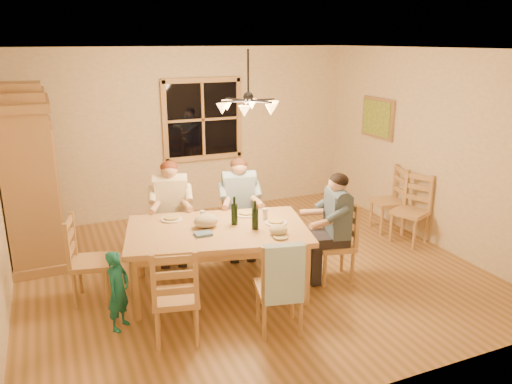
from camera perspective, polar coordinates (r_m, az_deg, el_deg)
name	(u,v)px	position (r m, az deg, el deg)	size (l,w,h in m)	color
floor	(249,269)	(6.41, -0.80, -8.84)	(5.50, 5.50, 0.00)	brown
ceiling	(248,49)	(5.77, -0.91, 16.05)	(5.50, 5.00, 0.02)	white
wall_back	(191,132)	(8.27, -7.47, 6.80)	(5.50, 0.02, 2.70)	#BFB087
wall_right	(430,148)	(7.41, 19.30, 4.80)	(0.02, 5.00, 2.70)	#BFB087
window	(203,120)	(8.26, -6.11, 8.24)	(1.30, 0.06, 1.30)	black
painting	(377,118)	(8.26, 13.71, 8.20)	(0.06, 0.78, 0.64)	olive
chandelier	(248,105)	(5.82, -0.89, 9.90)	(0.77, 0.68, 0.71)	black
armoire	(32,181)	(7.03, -24.27, 1.15)	(0.66, 1.40, 2.30)	olive
dining_table	(218,236)	(5.69, -4.42, -5.04)	(2.24, 1.65, 0.76)	tan
chair_far_left	(173,237)	(6.69, -9.51, -5.13)	(0.52, 0.51, 0.99)	#9F7746
chair_far_right	(240,233)	(6.75, -1.87, -4.69)	(0.52, 0.51, 0.99)	#9F7746
chair_near_left	(176,311)	(4.98, -9.08, -13.32)	(0.52, 0.51, 0.99)	#9F7746
chair_near_right	(279,302)	(5.08, 2.63, -12.44)	(0.52, 0.51, 0.99)	#9F7746
chair_end_left	(93,275)	(5.89, -18.17, -8.98)	(0.51, 0.52, 0.99)	#9F7746
chair_end_right	(334,256)	(6.12, 8.90, -7.26)	(0.51, 0.52, 0.99)	#9F7746
adult_woman	(171,198)	(6.51, -9.74, -0.73)	(0.46, 0.49, 0.87)	beige
adult_plaid_man	(239,195)	(6.57, -1.92, -0.32)	(0.46, 0.49, 0.87)	#316786
adult_slate_man	(336,214)	(5.92, 9.14, -2.51)	(0.49, 0.46, 0.87)	#405367
towel	(284,274)	(4.73, 3.21, -9.36)	(0.38, 0.10, 0.58)	#A5CFE0
wine_bottle_a	(234,211)	(5.71, -2.49, -2.15)	(0.08, 0.08, 0.33)	black
wine_bottle_b	(255,215)	(5.57, -0.10, -2.64)	(0.08, 0.08, 0.33)	black
plate_woman	(172,219)	(5.98, -9.62, -3.08)	(0.26, 0.26, 0.02)	white
plate_plaid	(246,214)	(6.05, -1.16, -2.56)	(0.26, 0.26, 0.02)	white
plate_slate	(276,223)	(5.79, 2.28, -3.52)	(0.26, 0.26, 0.02)	white
wine_glass_a	(203,216)	(5.83, -6.13, -2.79)	(0.06, 0.06, 0.14)	silver
wine_glass_b	(265,214)	(5.88, 1.05, -2.54)	(0.06, 0.06, 0.14)	silver
cap	(278,230)	(5.45, 2.57, -4.34)	(0.20, 0.20, 0.11)	tan
napkin	(203,234)	(5.47, -6.06, -4.79)	(0.18, 0.14, 0.03)	slate
cloth_bundle	(206,221)	(5.67, -5.74, -3.29)	(0.28, 0.22, 0.15)	tan
child	(118,291)	(5.22, -15.47, -10.80)	(0.30, 0.20, 0.83)	#19716A
chair_spare_front	(409,222)	(7.46, 17.10, -3.31)	(0.56, 0.57, 0.99)	#9F7746
chair_spare_back	(387,211)	(7.82, 14.75, -2.16)	(0.49, 0.51, 0.99)	#9F7746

